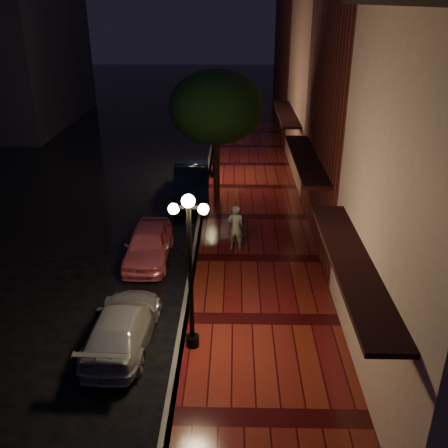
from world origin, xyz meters
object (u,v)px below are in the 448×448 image
(silver_car, at_px, (122,326))
(parking_meter, at_px, (190,288))
(streetlamp_near, at_px, (190,265))
(streetlamp_far, at_px, (214,130))
(street_tree, at_px, (216,109))
(woman_with_umbrella, at_px, (236,209))
(navy_car, at_px, (192,182))
(pink_car, at_px, (148,244))

(silver_car, bearing_deg, parking_meter, -137.02)
(streetlamp_near, relative_size, parking_meter, 3.55)
(streetlamp_far, bearing_deg, street_tree, -85.09)
(streetlamp_far, height_order, woman_with_umbrella, streetlamp_far)
(silver_car, xyz_separation_m, woman_with_umbrella, (3.04, 5.47, 1.17))
(streetlamp_near, distance_m, woman_with_umbrella, 5.88)
(streetlamp_far, xyz_separation_m, navy_car, (-0.95, -2.60, -1.83))
(streetlamp_far, height_order, pink_car, streetlamp_far)
(silver_car, distance_m, woman_with_umbrella, 6.37)
(streetlamp_near, height_order, pink_car, streetlamp_near)
(pink_car, xyz_separation_m, navy_car, (1.03, 6.36, 0.13))
(street_tree, xyz_separation_m, parking_meter, (-0.46, -9.28, -3.36))
(street_tree, height_order, silver_car, street_tree)
(streetlamp_near, height_order, woman_with_umbrella, streetlamp_near)
(streetlamp_far, distance_m, parking_meter, 12.40)
(silver_car, xyz_separation_m, parking_meter, (1.71, 1.48, 0.31))
(streetlamp_near, xyz_separation_m, woman_with_umbrella, (1.14, 5.71, -0.85))
(street_tree, distance_m, pink_car, 7.31)
(streetlamp_near, relative_size, woman_with_umbrella, 1.78)
(street_tree, xyz_separation_m, woman_with_umbrella, (0.88, -5.28, -2.49))
(streetlamp_near, xyz_separation_m, street_tree, (0.26, 10.99, 1.64))
(pink_car, height_order, silver_car, pink_car)
(streetlamp_far, xyz_separation_m, woman_with_umbrella, (1.14, -8.29, -0.85))
(streetlamp_far, distance_m, silver_car, 14.04)
(streetlamp_near, relative_size, street_tree, 0.74)
(streetlamp_near, height_order, silver_car, streetlamp_near)
(street_tree, bearing_deg, silver_car, -101.39)
(street_tree, xyz_separation_m, silver_car, (-2.17, -10.76, -3.67))
(streetlamp_near, distance_m, streetlamp_far, 14.00)
(silver_car, relative_size, parking_meter, 3.27)
(pink_car, bearing_deg, streetlamp_far, 76.70)
(navy_car, bearing_deg, woman_with_umbrella, -73.54)
(woman_with_umbrella, bearing_deg, street_tree, -74.86)
(navy_car, distance_m, parking_meter, 9.71)
(parking_meter, bearing_deg, navy_car, 97.50)
(pink_car, distance_m, silver_car, 4.81)
(streetlamp_near, bearing_deg, streetlamp_far, 90.00)
(street_tree, height_order, pink_car, street_tree)
(streetlamp_near, bearing_deg, street_tree, 88.65)
(streetlamp_near, bearing_deg, pink_car, 111.46)
(navy_car, bearing_deg, streetlamp_far, 66.27)
(streetlamp_near, bearing_deg, parking_meter, 96.65)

